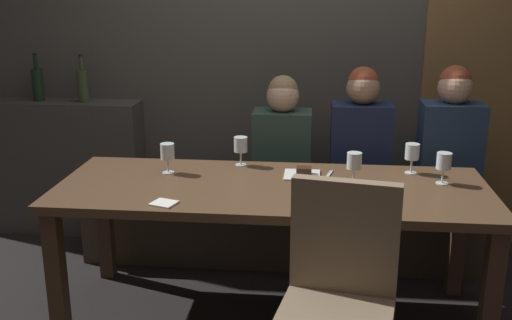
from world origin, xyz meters
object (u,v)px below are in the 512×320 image
Objects in this scene: wine_glass_far_left at (167,152)px; banquette_bench at (280,226)px; wine_glass_end_left at (241,145)px; chair_near_side at (339,289)px; diner_redhead at (282,139)px; wine_bottle_pale_label at (83,85)px; wine_bottle_dark_red at (38,83)px; diner_bearded at (361,137)px; dessert_plate at (303,174)px; wine_glass_far_right at (354,162)px; wine_glass_near_left at (444,162)px; fork_on_table at (328,175)px; dining_table at (272,202)px; wine_glass_center_back at (412,152)px; diner_far_end at (450,138)px.

banquette_bench is at bearing 43.19° from wine_glass_far_left.
chair_near_side is at bearing -63.55° from wine_glass_end_left.
wine_bottle_pale_label reaches higher than diner_redhead.
diner_bearded is at bearing -9.34° from wine_bottle_dark_red.
wine_glass_far_right is at bearing -19.97° from dessert_plate.
wine_glass_near_left is 0.73m from dessert_plate.
wine_bottle_pale_label is (0.33, -0.02, 0.00)m from wine_bottle_dark_red.
diner_redhead is at bearing 77.96° from banquette_bench.
wine_bottle_pale_label is 1.92× the size of fork_on_table.
dining_table is at bearing -131.14° from dessert_plate.
wine_bottle_dark_red is at bearing 148.54° from dining_table.
wine_glass_center_back is at bearing 5.65° from wine_glass_far_left.
fork_on_table is at bearing 92.34° from chair_near_side.
wine_glass_end_left is (-0.20, -0.36, 0.63)m from banquette_bench.
wine_glass_near_left is at bearing -21.93° from wine_bottle_pale_label.
diner_bearded is at bearing 83.28° from wine_glass_far_right.
wine_bottle_dark_red is 1.99× the size of wine_glass_near_left.
wine_glass_far_left is 1.00× the size of wine_glass_far_right.
wine_glass_far_left is (-0.58, -0.54, 0.63)m from banquette_bench.
diner_redhead is at bearing 148.55° from wine_glass_center_back.
diner_redhead is 4.54× the size of wine_glass_far_right.
wine_glass_far_left is (-0.58, 0.16, 0.20)m from dining_table.
dining_table is 0.25m from dessert_plate.
wine_glass_center_back is (0.94, -0.05, 0.00)m from wine_glass_end_left.
wine_glass_far_left reaches higher than dining_table.
dining_table is 0.81m from wine_glass_center_back.
wine_glass_end_left is 0.42m from wine_glass_far_left.
dessert_plate is 0.14m from fork_on_table.
diner_redhead is (0.01, 0.03, 0.57)m from banquette_bench.
wine_bottle_dark_red is at bearing 141.73° from wine_glass_far_left.
dining_table is 2.95× the size of diner_redhead.
diner_bearded reaches higher than fork_on_table.
wine_glass_center_back is at bearing -19.25° from wine_bottle_pale_label.
diner_redhead is 4.54× the size of wine_glass_center_back.
dessert_plate is (0.15, -0.53, 0.53)m from banquette_bench.
diner_bearded is at bearing -5.97° from diner_redhead.
wine_glass_far_right is at bearing -4.60° from wine_glass_far_left.
diner_far_end is at bearing 47.21° from fork_on_table.
banquette_bench is 0.78m from diner_bearded.
wine_glass_far_right is at bearing -134.74° from diner_far_end.
wine_glass_center_back reaches higher than dessert_plate.
wine_glass_center_back is at bearing -31.45° from diner_redhead.
wine_glass_far_left is at bearing -178.77° from dessert_plate.
dessert_plate is (-0.58, -0.11, -0.10)m from wine_glass_center_back.
banquette_bench is 0.57m from diner_redhead.
wine_glass_end_left is at bearing 116.45° from chair_near_side.
wine_bottle_dark_red is 1.72× the size of dessert_plate.
banquette_bench is 1.64m from wine_bottle_pale_label.
wine_glass_far_right is at bearing -24.52° from wine_bottle_dark_red.
banquette_bench is at bearing 150.53° from wine_glass_center_back.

